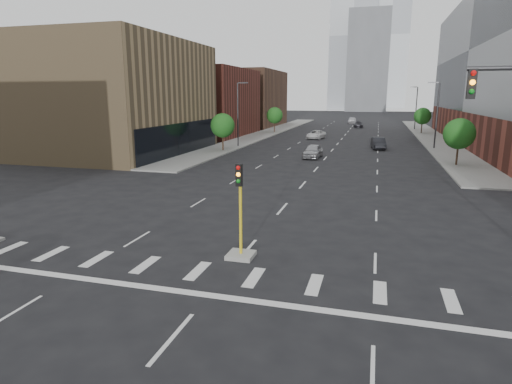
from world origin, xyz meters
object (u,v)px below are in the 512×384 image
at_px(car_mid_right, 378,143).
at_px(car_far_left, 316,135).
at_px(median_traffic_signal, 241,237).
at_px(car_near_left, 313,151).
at_px(car_distant, 352,120).
at_px(car_deep_right, 358,125).

relative_size(car_mid_right, car_far_left, 0.95).
height_order(median_traffic_signal, car_near_left, median_traffic_signal).
distance_m(median_traffic_signal, car_far_left, 56.17).
xyz_separation_m(car_mid_right, car_distant, (-6.71, 54.38, 0.06)).
bearing_deg(car_mid_right, car_far_left, 124.20).
bearing_deg(car_near_left, car_mid_right, 58.40).
bearing_deg(car_mid_right, car_deep_right, 89.96).
distance_m(median_traffic_signal, car_mid_right, 44.43).
height_order(car_deep_right, car_distant, car_distant).
xyz_separation_m(median_traffic_signal, car_far_left, (-4.27, 56.01, -0.27)).
xyz_separation_m(car_mid_right, car_deep_right, (-4.51, 40.26, -0.08)).
distance_m(car_near_left, car_far_left, 23.14).
xyz_separation_m(car_near_left, car_distant, (0.80, 65.36, 0.06)).
bearing_deg(median_traffic_signal, car_mid_right, 82.22).
xyz_separation_m(car_near_left, car_mid_right, (7.51, 10.99, -0.01)).
distance_m(car_deep_right, car_distant, 14.29).
bearing_deg(car_deep_right, car_mid_right, -88.35).
height_order(median_traffic_signal, car_far_left, median_traffic_signal).
xyz_separation_m(median_traffic_signal, car_distant, (-0.70, 98.40, -0.11)).
distance_m(median_traffic_signal, car_distant, 98.40).
relative_size(car_mid_right, car_deep_right, 0.99).
relative_size(median_traffic_signal, car_mid_right, 0.91).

